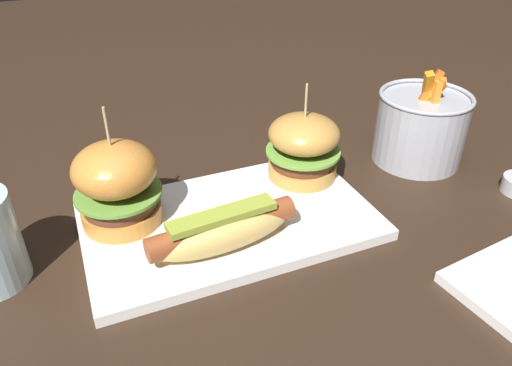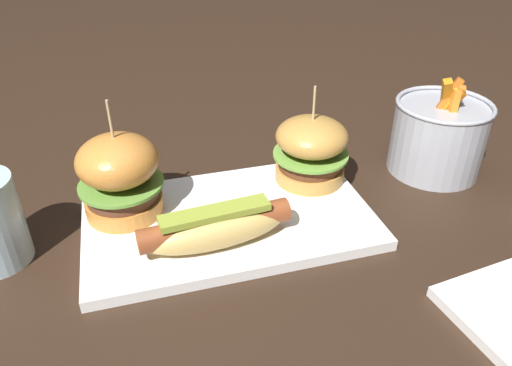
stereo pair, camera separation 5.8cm
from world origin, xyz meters
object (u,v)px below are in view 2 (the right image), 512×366
at_px(hot_dog, 216,227).
at_px(slider_left, 120,175).
at_px(slider_right, 311,149).
at_px(fries_bucket, 438,136).
at_px(platter_main, 229,219).

xyz_separation_m(hot_dog, slider_left, (-0.09, 0.09, 0.03)).
xyz_separation_m(slider_right, fries_bucket, (0.19, -0.00, -0.00)).
height_order(platter_main, slider_right, slider_right).
relative_size(platter_main, slider_right, 2.61).
bearing_deg(slider_left, platter_main, -19.47).
height_order(slider_left, fries_bucket, slider_left).
relative_size(platter_main, hot_dog, 2.01).
bearing_deg(slider_right, hot_dog, -145.79).
height_order(hot_dog, slider_right, slider_right).
relative_size(hot_dog, slider_left, 1.18).
height_order(platter_main, slider_left, slider_left).
bearing_deg(platter_main, slider_right, 22.75).
distance_m(slider_right, fries_bucket, 0.19).
relative_size(slider_left, fries_bucket, 1.03).
bearing_deg(slider_left, slider_right, 2.33).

